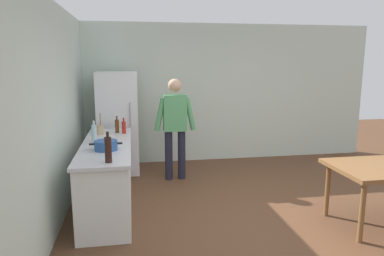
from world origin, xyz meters
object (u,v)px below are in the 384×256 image
(person, at_px, (175,122))
(utensil_jar, at_px, (100,129))
(bottle_beer_brown, at_px, (117,126))
(bottle_sauce_red, at_px, (124,127))
(cooking_pot, at_px, (106,145))
(bottle_water_clear, at_px, (94,133))
(bottle_wine_dark, at_px, (108,149))
(refrigerator, at_px, (118,123))

(person, relative_size, utensil_jar, 5.31)
(bottle_beer_brown, xyz_separation_m, bottle_sauce_red, (0.10, -0.07, -0.01))
(cooking_pot, relative_size, bottle_water_clear, 1.33)
(person, bearing_deg, utensil_jar, -161.20)
(cooking_pot, relative_size, bottle_beer_brown, 1.54)
(utensil_jar, distance_m, bottle_water_clear, 0.56)
(cooking_pot, height_order, bottle_beer_brown, bottle_beer_brown)
(utensil_jar, bearing_deg, person, 18.80)
(cooking_pot, height_order, bottle_water_clear, bottle_water_clear)
(bottle_water_clear, bearing_deg, bottle_wine_dark, -76.44)
(cooking_pot, bearing_deg, bottle_sauce_red, 78.83)
(utensil_jar, height_order, bottle_beer_brown, utensil_jar)
(person, distance_m, bottle_water_clear, 1.54)
(bottle_wine_dark, bearing_deg, refrigerator, 89.66)
(cooking_pot, bearing_deg, refrigerator, 87.69)
(refrigerator, xyz_separation_m, bottle_wine_dark, (-0.02, -2.52, 0.15))
(refrigerator, distance_m, bottle_beer_brown, 0.88)
(utensil_jar, distance_m, bottle_wine_dark, 1.58)
(bottle_sauce_red, bearing_deg, utensil_jar, -177.74)
(refrigerator, xyz_separation_m, bottle_water_clear, (-0.26, -1.51, 0.13))
(bottle_wine_dark, bearing_deg, bottle_sauce_red, 85.06)
(person, distance_m, bottle_wine_dark, 2.19)
(bottle_water_clear, bearing_deg, bottle_beer_brown, 66.80)
(bottle_beer_brown, distance_m, bottle_wine_dark, 1.65)
(person, xyz_separation_m, bottle_water_clear, (-1.21, -0.96, 0.05))
(bottle_wine_dark, distance_m, bottle_water_clear, 1.04)
(bottle_sauce_red, bearing_deg, refrigerator, 97.32)
(bottle_beer_brown, bearing_deg, bottle_wine_dark, -91.14)
(refrigerator, xyz_separation_m, person, (0.95, -0.55, 0.08))
(refrigerator, height_order, cooking_pot, refrigerator)
(bottle_wine_dark, bearing_deg, person, 63.87)
(person, xyz_separation_m, bottle_beer_brown, (-0.93, -0.32, 0.03))
(person, relative_size, bottle_water_clear, 5.67)
(bottle_water_clear, relative_size, bottle_sauce_red, 1.25)
(refrigerator, bearing_deg, utensil_jar, -103.87)
(bottle_beer_brown, bearing_deg, cooking_pot, -95.09)
(refrigerator, xyz_separation_m, bottle_sauce_red, (0.12, -0.94, 0.10))
(cooking_pot, distance_m, bottle_sauce_red, 1.03)
(utensil_jar, distance_m, bottle_sauce_red, 0.36)
(cooking_pot, distance_m, bottle_wine_dark, 0.57)
(bottle_beer_brown, height_order, bottle_wine_dark, bottle_wine_dark)
(cooking_pot, distance_m, utensil_jar, 1.01)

